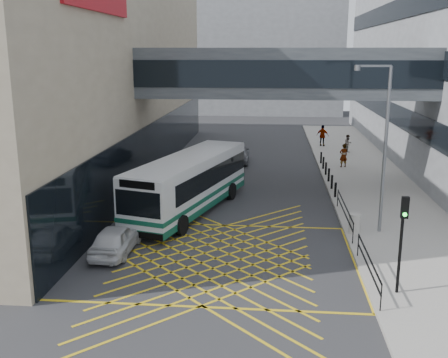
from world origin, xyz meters
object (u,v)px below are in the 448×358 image
(car_silver, at_px, (236,153))
(pedestrian_c, at_px, (323,136))
(car_white, at_px, (116,239))
(car_dark, at_px, (224,157))
(street_lamp, at_px, (382,140))
(pedestrian_a, at_px, (343,156))
(bus, at_px, (190,182))
(traffic_light, at_px, (402,231))
(pedestrian_b, at_px, (348,144))
(litter_bin, at_px, (355,223))

(car_silver, height_order, pedestrian_c, pedestrian_c)
(car_white, bearing_deg, pedestrian_c, -111.75)
(car_dark, xyz_separation_m, street_lamp, (8.97, -15.34, 4.07))
(car_dark, xyz_separation_m, pedestrian_a, (9.24, -0.45, 0.39))
(car_white, relative_size, car_dark, 0.99)
(bus, xyz_separation_m, car_dark, (0.72, 12.34, -1.03))
(bus, distance_m, traffic_light, 13.54)
(street_lamp, relative_size, pedestrian_a, 4.50)
(bus, distance_m, pedestrian_a, 15.53)
(pedestrian_b, bearing_deg, car_silver, 169.75)
(street_lamp, bearing_deg, pedestrian_a, 77.77)
(car_white, bearing_deg, litter_bin, -162.54)
(traffic_light, relative_size, street_lamp, 0.46)
(litter_bin, xyz_separation_m, pedestrian_c, (0.62, 24.42, 0.50))
(car_silver, relative_size, pedestrian_b, 3.15)
(car_dark, bearing_deg, street_lamp, 107.83)
(pedestrian_a, bearing_deg, pedestrian_c, -107.75)
(traffic_light, bearing_deg, bus, 136.07)
(street_lamp, xyz_separation_m, pedestrian_b, (1.44, 20.98, -3.79))
(bus, relative_size, litter_bin, 11.90)
(car_white, bearing_deg, car_silver, -100.21)
(bus, distance_m, car_white, 7.07)
(street_lamp, relative_size, pedestrian_c, 4.09)
(pedestrian_a, relative_size, pedestrian_c, 0.91)
(car_white, bearing_deg, traffic_light, 164.88)
(car_silver, xyz_separation_m, traffic_light, (7.54, -23.60, 1.80))
(car_white, relative_size, pedestrian_c, 2.13)
(pedestrian_b, bearing_deg, litter_bin, -131.39)
(car_dark, distance_m, traffic_light, 23.88)
(street_lamp, xyz_separation_m, litter_bin, (-1.10, -0.35, -4.09))
(litter_bin, bearing_deg, traffic_light, -84.79)
(car_dark, distance_m, car_silver, 1.64)
(pedestrian_b, bearing_deg, pedestrian_c, 87.23)
(car_white, xyz_separation_m, traffic_light, (11.53, -3.31, 1.90))
(traffic_light, distance_m, pedestrian_a, 21.87)
(litter_bin, height_order, pedestrian_c, pedestrian_c)
(pedestrian_b, bearing_deg, bus, -156.34)
(bus, distance_m, car_dark, 12.41)
(traffic_light, distance_m, pedestrian_b, 28.00)
(street_lamp, distance_m, litter_bin, 4.25)
(car_white, bearing_deg, pedestrian_b, -117.82)
(street_lamp, bearing_deg, car_white, -174.50)
(litter_bin, distance_m, pedestrian_c, 24.44)
(street_lamp, bearing_deg, car_dark, 109.15)
(car_silver, xyz_separation_m, litter_bin, (6.94, -17.04, -0.12))
(car_white, distance_m, pedestrian_c, 29.99)
(pedestrian_b, bearing_deg, street_lamp, -128.54)
(pedestrian_a, xyz_separation_m, pedestrian_c, (-0.76, 9.18, 0.09))
(car_white, xyz_separation_m, pedestrian_c, (11.55, 27.67, 0.48))
(pedestrian_b, bearing_deg, car_white, -153.33)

